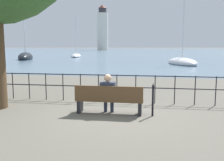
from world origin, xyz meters
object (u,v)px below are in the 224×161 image
Objects in this scene: sailboat_1 at (76,56)px; harbor_lighthouse at (103,29)px; seated_person_left at (108,92)px; sailboat_2 at (26,57)px; park_bench at (109,100)px; sailboat_0 at (182,62)px; closed_umbrella at (153,98)px.

harbor_lighthouse reaches higher than sailboat_1.
seated_person_left is 0.14× the size of sailboat_2.
harbor_lighthouse is (-13.34, 93.01, 11.57)m from sailboat_1.
sailboat_2 is at bearing 122.23° from park_bench.
sailboat_0 is at bearing -59.24° from sailboat_1.
closed_umbrella is at bearing -77.95° from harbor_lighthouse.
park_bench is 0.23× the size of sailboat_0.
sailboat_0 reaches higher than seated_person_left.
sailboat_1 reaches higher than seated_person_left.
sailboat_0 is at bearing -73.96° from harbor_lighthouse.
sailboat_0 is at bearing -38.56° from sailboat_2.
sailboat_2 is (-19.00, 30.13, -0.32)m from seated_person_left.
closed_umbrella is at bearing -84.57° from sailboat_1.
park_bench is at bearing -116.23° from sailboat_0.
sailboat_0 is 24.89m from sailboat_2.
park_bench is 0.08× the size of harbor_lighthouse.
harbor_lighthouse reaches higher than sailboat_0.
sailboat_1 is at bearing 108.76° from park_bench.
seated_person_left is at bearing -116.38° from sailboat_0.
seated_person_left is at bearing -78.51° from harbor_lighthouse.
harbor_lighthouse is (-27.20, 133.85, 11.13)m from seated_person_left.
park_bench is 43.22m from sailboat_1.
sailboat_0 is (4.76, 22.71, -0.42)m from seated_person_left.
seated_person_left is at bearing -86.25° from sailboat_1.
park_bench is 1.34m from closed_umbrella.
sailboat_1 is 11.89m from sailboat_2.
closed_umbrella is 0.04× the size of harbor_lighthouse.
sailboat_2 reaches higher than sailboat_1.
harbor_lighthouse reaches higher than seated_person_left.
sailboat_2 reaches higher than seated_person_left.
sailboat_2 is 104.67m from harbor_lighthouse.
seated_person_left is 0.05× the size of harbor_lighthouse.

